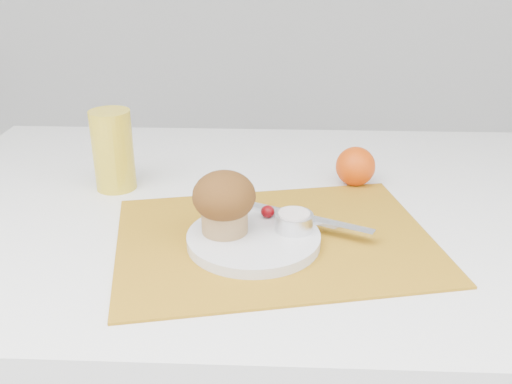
{
  "coord_description": "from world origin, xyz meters",
  "views": [
    {
      "loc": [
        0.03,
        -0.82,
        1.16
      ],
      "look_at": [
        -0.0,
        -0.02,
        0.8
      ],
      "focal_mm": 40.0,
      "sensor_mm": 36.0,
      "label": 1
    }
  ],
  "objects_px": {
    "orange": "(355,166)",
    "juice_glass": "(113,150)",
    "muffin": "(224,201)",
    "table": "(260,375)",
    "plate": "(254,239)"
  },
  "relations": [
    {
      "from": "table",
      "to": "orange",
      "type": "xyz_separation_m",
      "value": [
        0.17,
        0.08,
        0.41
      ]
    },
    {
      "from": "plate",
      "to": "orange",
      "type": "height_order",
      "value": "orange"
    },
    {
      "from": "table",
      "to": "juice_glass",
      "type": "xyz_separation_m",
      "value": [
        -0.26,
        0.05,
        0.45
      ]
    },
    {
      "from": "juice_glass",
      "to": "plate",
      "type": "bearing_deg",
      "value": -38.09
    },
    {
      "from": "plate",
      "to": "orange",
      "type": "distance_m",
      "value": 0.29
    },
    {
      "from": "orange",
      "to": "muffin",
      "type": "relative_size",
      "value": 0.77
    },
    {
      "from": "table",
      "to": "juice_glass",
      "type": "height_order",
      "value": "juice_glass"
    },
    {
      "from": "orange",
      "to": "juice_glass",
      "type": "distance_m",
      "value": 0.43
    },
    {
      "from": "orange",
      "to": "juice_glass",
      "type": "bearing_deg",
      "value": -175.65
    },
    {
      "from": "plate",
      "to": "juice_glass",
      "type": "distance_m",
      "value": 0.33
    },
    {
      "from": "table",
      "to": "orange",
      "type": "relative_size",
      "value": 17.01
    },
    {
      "from": "juice_glass",
      "to": "muffin",
      "type": "distance_m",
      "value": 0.29
    },
    {
      "from": "plate",
      "to": "juice_glass",
      "type": "bearing_deg",
      "value": 141.91
    },
    {
      "from": "table",
      "to": "muffin",
      "type": "relative_size",
      "value": 13.09
    },
    {
      "from": "orange",
      "to": "plate",
      "type": "bearing_deg",
      "value": -126.51
    }
  ]
}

